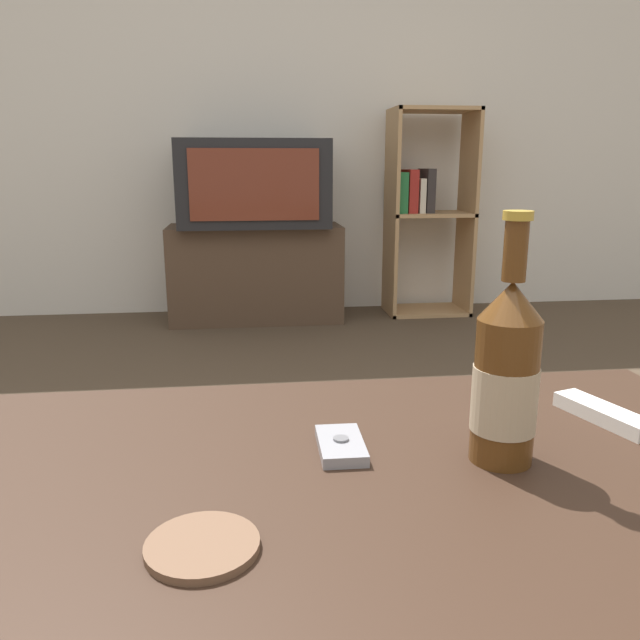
# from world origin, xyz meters

# --- Properties ---
(back_wall) EXTENTS (8.00, 0.05, 2.60)m
(back_wall) POSITION_xyz_m (0.00, 3.02, 1.30)
(back_wall) COLOR silver
(back_wall) RESTS_ON ground_plane
(coffee_table) EXTENTS (1.21, 0.66, 0.49)m
(coffee_table) POSITION_xyz_m (0.00, 0.00, 0.42)
(coffee_table) COLOR #332116
(coffee_table) RESTS_ON ground_plane
(tv_stand) EXTENTS (0.92, 0.38, 0.51)m
(tv_stand) POSITION_xyz_m (0.02, 2.76, 0.26)
(tv_stand) COLOR #4C3828
(tv_stand) RESTS_ON ground_plane
(television) EXTENTS (0.77, 0.53, 0.44)m
(television) POSITION_xyz_m (0.02, 2.76, 0.73)
(television) COLOR black
(television) RESTS_ON tv_stand
(bookshelf) EXTENTS (0.46, 0.30, 1.12)m
(bookshelf) POSITION_xyz_m (0.96, 2.81, 0.60)
(bookshelf) COLOR tan
(bookshelf) RESTS_ON ground_plane
(beer_bottle) EXTENTS (0.07, 0.07, 0.29)m
(beer_bottle) POSITION_xyz_m (0.26, 0.04, 0.60)
(beer_bottle) COLOR #563314
(beer_bottle) RESTS_ON coffee_table
(cell_phone) EXTENTS (0.06, 0.10, 0.02)m
(cell_phone) POSITION_xyz_m (0.07, 0.08, 0.50)
(cell_phone) COLOR gray
(cell_phone) RESTS_ON coffee_table
(remote_control) EXTENTS (0.08, 0.15, 0.02)m
(remote_control) POSITION_xyz_m (0.44, 0.13, 0.50)
(remote_control) COLOR white
(remote_control) RESTS_ON coffee_table
(coaster) EXTENTS (0.10, 0.10, 0.01)m
(coaster) POSITION_xyz_m (-0.08, -0.10, 0.50)
(coaster) COLOR brown
(coaster) RESTS_ON coffee_table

